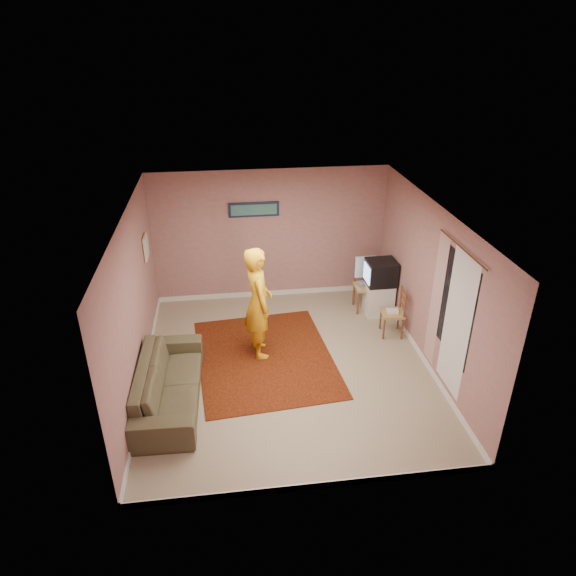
{
  "coord_description": "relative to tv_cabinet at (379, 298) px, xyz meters",
  "views": [
    {
      "loc": [
        -0.88,
        -6.76,
        4.91
      ],
      "look_at": [
        0.1,
        0.6,
        1.12
      ],
      "focal_mm": 32.0,
      "sensor_mm": 36.0,
      "label": 1
    }
  ],
  "objects": [
    {
      "name": "blue_throw",
      "position": [
        -0.19,
        0.38,
        0.5
      ],
      "size": [
        0.41,
        0.05,
        0.43
      ],
      "primitive_type": "cube",
      "color": "#9BC7FE",
      "rests_on": "chair_a"
    },
    {
      "name": "curtain_floral",
      "position": [
        0.26,
        -1.85,
        0.93
      ],
      "size": [
        0.01,
        0.35,
        2.1
      ],
      "primitive_type": "cube",
      "color": "beige",
      "rests_on": "wall_right"
    },
    {
      "name": "ground",
      "position": [
        -1.95,
        -1.5,
        -0.32
      ],
      "size": [
        5.0,
        5.0,
        0.0
      ],
      "primitive_type": "plane",
      "color": "gray",
      "rests_on": "ground"
    },
    {
      "name": "person",
      "position": [
        -2.35,
        -1.03,
        0.64
      ],
      "size": [
        0.56,
        0.76,
        1.9
      ],
      "primitive_type": "imported",
      "rotation": [
        0.0,
        0.0,
        1.72
      ],
      "color": "#ECA616",
      "rests_on": "ground"
    },
    {
      "name": "area_rug",
      "position": [
        -2.28,
        -1.2,
        -0.31
      ],
      "size": [
        2.39,
        2.89,
        0.01
      ],
      "primitive_type": "cube",
      "rotation": [
        0.0,
        0.0,
        0.09
      ],
      "color": "black",
      "rests_on": "ground"
    },
    {
      "name": "curtain_sheer",
      "position": [
        0.28,
        -2.55,
        0.93
      ],
      "size": [
        0.01,
        0.75,
        2.1
      ],
      "primitive_type": "cube",
      "color": "silver",
      "rests_on": "wall_right"
    },
    {
      "name": "baseboard_right",
      "position": [
        0.29,
        -1.5,
        -0.27
      ],
      "size": [
        0.02,
        5.0,
        0.1
      ],
      "primitive_type": "cube",
      "color": "silver",
      "rests_on": "ground"
    },
    {
      "name": "window",
      "position": [
        0.29,
        -2.4,
        1.13
      ],
      "size": [
        0.01,
        1.1,
        1.5
      ],
      "primitive_type": "cube",
      "color": "black",
      "rests_on": "wall_right"
    },
    {
      "name": "baseboard_front",
      "position": [
        -1.95,
        -3.99,
        -0.27
      ],
      "size": [
        4.5,
        0.02,
        0.1
      ],
      "primitive_type": "cube",
      "color": "silver",
      "rests_on": "ground"
    },
    {
      "name": "wall_left",
      "position": [
        -4.2,
        -1.5,
        0.98
      ],
      "size": [
        0.02,
        5.0,
        2.6
      ],
      "primitive_type": "cube",
      "color": "#9F6F68",
      "rests_on": "ground"
    },
    {
      "name": "crt_tv",
      "position": [
        -0.01,
        -0.0,
        0.54
      ],
      "size": [
        0.54,
        0.48,
        0.46
      ],
      "rotation": [
        0.0,
        0.0,
        0.01
      ],
      "color": "black",
      "rests_on": "tv_cabinet"
    },
    {
      "name": "wall_right",
      "position": [
        0.3,
        -1.5,
        0.98
      ],
      "size": [
        0.02,
        5.0,
        2.6
      ],
      "primitive_type": "cube",
      "color": "#9F6F68",
      "rests_on": "ground"
    },
    {
      "name": "dvd_player",
      "position": [
        -0.19,
        0.19,
        0.23
      ],
      "size": [
        0.38,
        0.32,
        0.06
      ],
      "primitive_type": "cube",
      "rotation": [
        0.0,
        0.0,
        0.3
      ],
      "color": "#A9A9AE",
      "rests_on": "chair_a"
    },
    {
      "name": "baseboard_left",
      "position": [
        -4.19,
        -1.5,
        -0.27
      ],
      "size": [
        0.02,
        5.0,
        0.1
      ],
      "primitive_type": "cube",
      "color": "silver",
      "rests_on": "ground"
    },
    {
      "name": "tv_cabinet",
      "position": [
        0.0,
        0.0,
        0.0
      ],
      "size": [
        0.5,
        0.45,
        0.63
      ],
      "primitive_type": "cube",
      "color": "silver",
      "rests_on": "ground"
    },
    {
      "name": "wall_front",
      "position": [
        -1.95,
        -4.0,
        0.98
      ],
      "size": [
        4.5,
        0.02,
        2.6
      ],
      "primitive_type": "cube",
      "color": "#9F6F68",
      "rests_on": "ground"
    },
    {
      "name": "ceiling",
      "position": [
        -1.95,
        -1.5,
        2.28
      ],
      "size": [
        4.5,
        5.0,
        0.02
      ],
      "primitive_type": "cube",
      "color": "white",
      "rests_on": "wall_back"
    },
    {
      "name": "picture_left",
      "position": [
        -4.17,
        0.1,
        1.23
      ],
      "size": [
        0.04,
        0.38,
        0.42
      ],
      "color": "beige",
      "rests_on": "wall_left"
    },
    {
      "name": "sofa",
      "position": [
        -3.75,
        -2.11,
        0.01
      ],
      "size": [
        0.92,
        2.22,
        0.64
      ],
      "primitive_type": "imported",
      "rotation": [
        0.0,
        0.0,
        1.54
      ],
      "color": "#4B422D",
      "rests_on": "ground"
    },
    {
      "name": "curtain_rod",
      "position": [
        0.25,
        -2.4,
        2.0
      ],
      "size": [
        0.02,
        1.4,
        0.02
      ],
      "primitive_type": "cylinder",
      "rotation": [
        1.57,
        0.0,
        0.0
      ],
      "color": "brown",
      "rests_on": "wall_right"
    },
    {
      "name": "game_console",
      "position": [
        0.02,
        -0.76,
        0.15
      ],
      "size": [
        0.22,
        0.18,
        0.04
      ],
      "primitive_type": "cube",
      "rotation": [
        0.0,
        0.0,
        -0.16
      ],
      "color": "white",
      "rests_on": "chair_b"
    },
    {
      "name": "chair_b",
      "position": [
        0.02,
        -0.76,
        0.22
      ],
      "size": [
        0.42,
        0.44,
        0.48
      ],
      "rotation": [
        0.0,
        0.0,
        -1.69
      ],
      "color": "#A48150",
      "rests_on": "ground"
    },
    {
      "name": "picture_back",
      "position": [
        -2.25,
        0.97,
        1.53
      ],
      "size": [
        0.95,
        0.04,
        0.28
      ],
      "color": "#141B37",
      "rests_on": "wall_back"
    },
    {
      "name": "chair_a",
      "position": [
        -0.19,
        0.19,
        0.3
      ],
      "size": [
        0.46,
        0.44,
        0.55
      ],
      "rotation": [
        0.0,
        0.0,
        -0.02
      ],
      "color": "#A48150",
      "rests_on": "ground"
    },
    {
      "name": "baseboard_back",
      "position": [
        -1.95,
        0.99,
        -0.27
      ],
      "size": [
        4.5,
        0.02,
        0.1
      ],
      "primitive_type": "cube",
      "color": "silver",
      "rests_on": "ground"
    },
    {
      "name": "wall_back",
      "position": [
        -1.95,
        1.0,
        0.98
      ],
      "size": [
        4.5,
        0.02,
        2.6
      ],
      "primitive_type": "cube",
      "color": "#9F6F68",
      "rests_on": "ground"
    }
  ]
}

